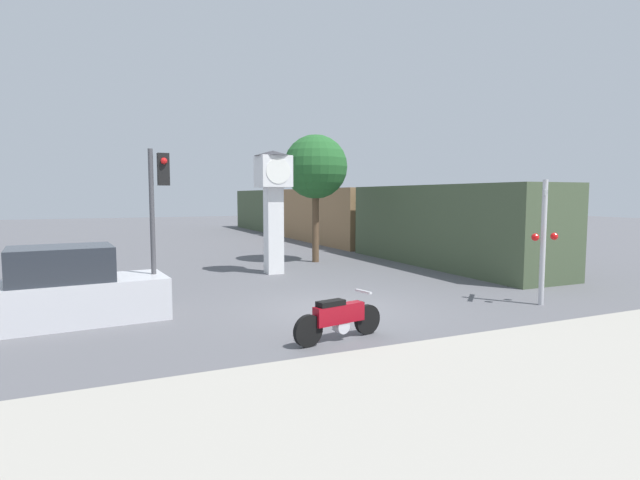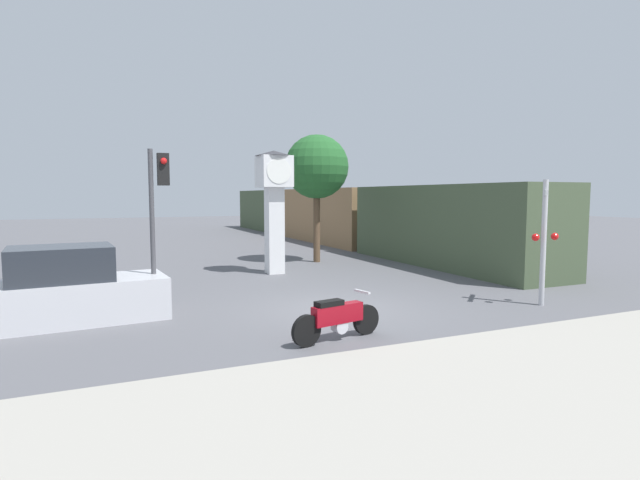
{
  "view_description": "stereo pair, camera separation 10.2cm",
  "coord_description": "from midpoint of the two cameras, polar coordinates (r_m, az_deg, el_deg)",
  "views": [
    {
      "loc": [
        -5.57,
        -11.55,
        2.97
      ],
      "look_at": [
        0.35,
        1.61,
        1.68
      ],
      "focal_mm": 28.0,
      "sensor_mm": 36.0,
      "label": 1
    },
    {
      "loc": [
        -5.47,
        -11.59,
        2.97
      ],
      "look_at": [
        0.35,
        1.61,
        1.68
      ],
      "focal_mm": 28.0,
      "sensor_mm": 36.0,
      "label": 2
    }
  ],
  "objects": [
    {
      "name": "traffic_light",
      "position": [
        13.13,
        -18.25,
        4.28
      ],
      "size": [
        0.5,
        0.35,
        4.12
      ],
      "color": "#47474C",
      "rests_on": "ground_plane"
    },
    {
      "name": "freight_train",
      "position": [
        31.97,
        0.95,
        2.83
      ],
      "size": [
        2.8,
        34.72,
        3.4
      ],
      "color": "#425138",
      "rests_on": "ground_plane"
    },
    {
      "name": "parked_car",
      "position": [
        13.09,
        -26.95,
        -5.21
      ],
      "size": [
        4.34,
        2.15,
        1.8
      ],
      "rotation": [
        0.0,
        0.0,
        0.09
      ],
      "color": "silver",
      "rests_on": "ground_plane"
    },
    {
      "name": "sidewalk_strip",
      "position": [
        8.0,
        22.88,
        -16.69
      ],
      "size": [
        36.0,
        6.0,
        0.1
      ],
      "color": "#9E998E",
      "rests_on": "ground_plane"
    },
    {
      "name": "clock_tower",
      "position": [
        18.98,
        -5.51,
        5.48
      ],
      "size": [
        1.4,
        1.4,
        4.65
      ],
      "color": "white",
      "rests_on": "ground_plane"
    },
    {
      "name": "motorcycle",
      "position": [
        10.34,
        1.87,
        -8.92
      ],
      "size": [
        2.16,
        0.65,
        0.96
      ],
      "rotation": [
        0.0,
        0.0,
        0.21
      ],
      "color": "black",
      "rests_on": "ground_plane"
    },
    {
      "name": "street_tree",
      "position": [
        22.23,
        -0.65,
        8.28
      ],
      "size": [
        2.82,
        2.82,
        5.64
      ],
      "color": "brown",
      "rests_on": "ground_plane"
    },
    {
      "name": "railroad_crossing_signal",
      "position": [
        14.68,
        24.01,
        0.34
      ],
      "size": [
        0.9,
        0.82,
        3.39
      ],
      "color": "#B7B7BC",
      "rests_on": "ground_plane"
    },
    {
      "name": "ground_plane",
      "position": [
        13.15,
        1.28,
        -7.94
      ],
      "size": [
        120.0,
        120.0,
        0.0
      ],
      "primitive_type": "plane",
      "color": "#56565B"
    }
  ]
}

